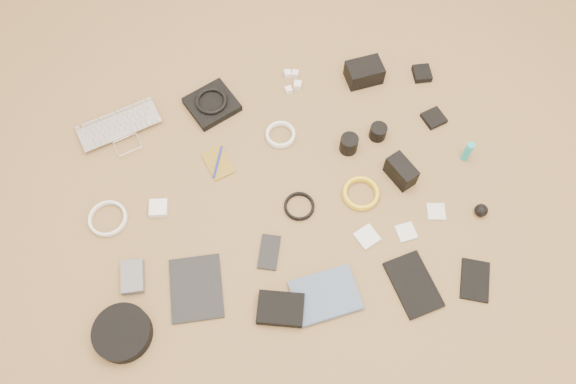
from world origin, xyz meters
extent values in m
cube|color=brown|center=(0.00, 0.00, -0.02)|extent=(4.00, 4.00, 0.04)
imported|color=silver|center=(-0.55, 0.37, 0.01)|extent=(0.35, 0.29, 0.02)
cube|color=black|center=(-0.21, 0.44, 0.02)|extent=(0.22, 0.22, 0.03)
torus|color=black|center=(-0.21, 0.44, 0.04)|extent=(0.14, 0.14, 0.02)
cube|color=white|center=(0.10, 0.53, 0.01)|extent=(0.03, 0.03, 0.02)
cube|color=white|center=(0.13, 0.47, 0.01)|extent=(0.04, 0.04, 0.03)
cube|color=white|center=(0.13, 0.53, 0.01)|extent=(0.03, 0.03, 0.02)
cube|color=white|center=(0.09, 0.46, 0.01)|extent=(0.03, 0.03, 0.02)
cube|color=black|center=(0.39, 0.47, 0.04)|extent=(0.15, 0.11, 0.08)
cube|color=black|center=(0.62, 0.44, 0.01)|extent=(0.07, 0.08, 0.03)
cube|color=olive|center=(-0.22, 0.19, 0.00)|extent=(0.12, 0.15, 0.01)
cylinder|color=#131DA1|center=(-0.22, 0.19, 0.01)|extent=(0.05, 0.13, 0.01)
torus|color=white|center=(0.03, 0.26, 0.01)|extent=(0.14, 0.14, 0.01)
cylinder|color=black|center=(0.26, 0.17, 0.04)|extent=(0.07, 0.07, 0.07)
cylinder|color=black|center=(0.38, 0.20, 0.03)|extent=(0.08, 0.08, 0.06)
cube|color=black|center=(0.61, 0.24, 0.01)|extent=(0.09, 0.09, 0.02)
cube|color=white|center=(-0.44, 0.04, 0.01)|extent=(0.07, 0.07, 0.03)
torus|color=white|center=(-0.62, 0.03, 0.01)|extent=(0.15, 0.15, 0.01)
torus|color=black|center=(0.04, -0.04, 0.00)|extent=(0.12, 0.12, 0.01)
torus|color=yellow|center=(0.26, -0.03, 0.01)|extent=(0.13, 0.13, 0.01)
cube|color=black|center=(0.42, 0.02, 0.04)|extent=(0.10, 0.13, 0.09)
cylinder|color=teal|center=(0.67, 0.06, 0.05)|extent=(0.03, 0.03, 0.09)
cube|color=#5B5C61|center=(-0.54, -0.19, 0.02)|extent=(0.08, 0.11, 0.03)
cube|color=black|center=(-0.34, -0.26, 0.00)|extent=(0.18, 0.22, 0.01)
cube|color=black|center=(-0.09, -0.18, 0.00)|extent=(0.10, 0.14, 0.01)
cube|color=silver|center=(0.25, -0.19, 0.00)|extent=(0.09, 0.09, 0.01)
cube|color=silver|center=(0.38, -0.19, 0.00)|extent=(0.07, 0.07, 0.01)
cube|color=silver|center=(0.51, -0.14, 0.00)|extent=(0.07, 0.07, 0.01)
sphere|color=black|center=(0.66, -0.17, 0.02)|extent=(0.06, 0.06, 0.05)
cylinder|color=black|center=(-0.58, -0.37, 0.03)|extent=(0.24, 0.24, 0.05)
cube|color=black|center=(-0.08, -0.38, 0.02)|extent=(0.17, 0.14, 0.04)
imported|color=#435672|center=(0.08, -0.44, 0.01)|extent=(0.23, 0.18, 0.02)
cube|color=black|center=(0.36, -0.38, 0.01)|extent=(0.16, 0.22, 0.01)
cube|color=black|center=(0.56, -0.40, 0.01)|extent=(0.13, 0.16, 0.01)
camera|label=1|loc=(-0.14, -0.83, 1.79)|focal=35.00mm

